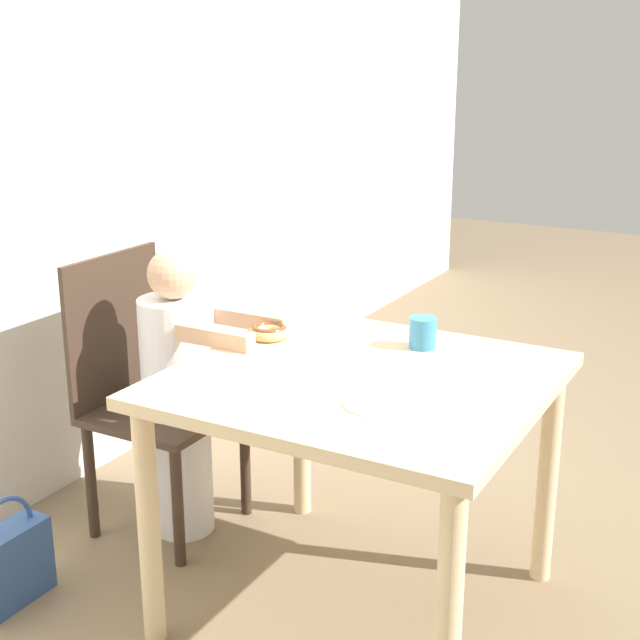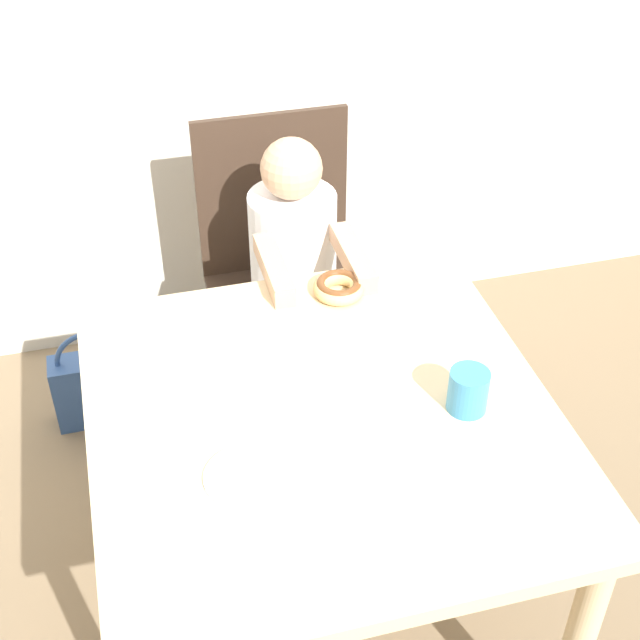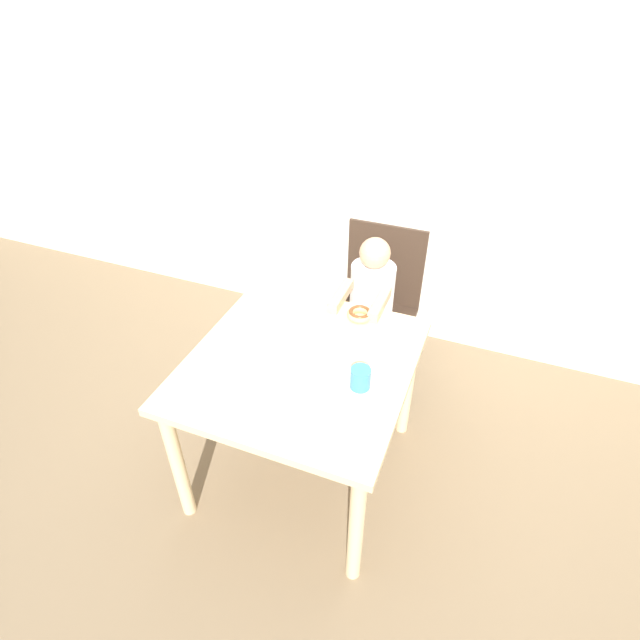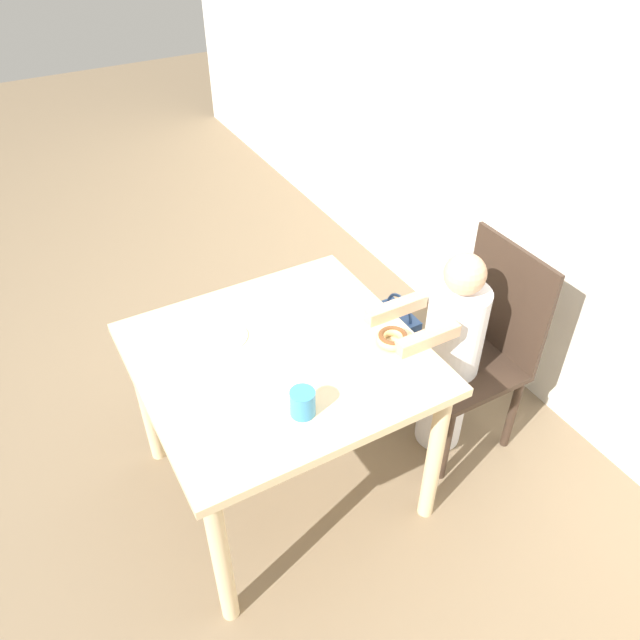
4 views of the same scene
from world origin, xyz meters
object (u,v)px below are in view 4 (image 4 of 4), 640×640
(chair, at_px, (474,349))
(cup, at_px, (303,403))
(donut, at_px, (393,338))
(handbag, at_px, (398,329))
(child_figure, at_px, (449,356))

(chair, bearing_deg, cup, -78.92)
(cup, bearing_deg, donut, 107.92)
(chair, distance_m, handbag, 0.68)
(chair, xyz_separation_m, handbag, (-0.58, 0.05, -0.34))
(handbag, bearing_deg, donut, -39.48)
(child_figure, distance_m, cup, 0.82)
(chair, height_order, donut, chair)
(chair, relative_size, child_figure, 0.95)
(chair, relative_size, cup, 10.06)
(donut, height_order, cup, cup)
(chair, xyz_separation_m, child_figure, (0.00, -0.13, 0.02))
(chair, bearing_deg, donut, -85.82)
(child_figure, xyz_separation_m, handbag, (-0.58, 0.19, -0.36))
(chair, height_order, child_figure, child_figure)
(chair, distance_m, cup, 0.95)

